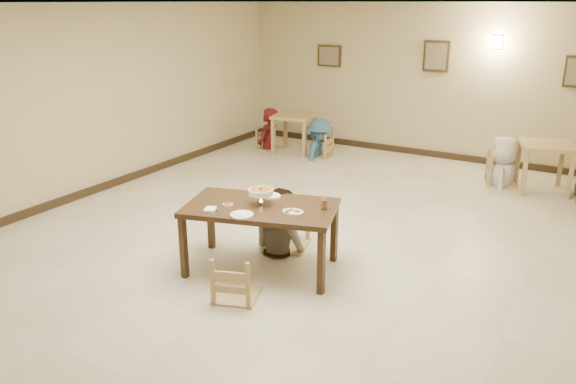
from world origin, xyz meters
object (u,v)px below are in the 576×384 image
Objects in this scene: curry_warmer at (261,192)px; bg_chair_rl at (504,155)px; chair_near at (235,256)px; bg_diner_c at (506,137)px; main_diner at (281,188)px; chair_far at (287,207)px; bg_table_right at (546,152)px; bg_chair_lr at (320,133)px; bg_diner_a at (268,108)px; main_table at (261,212)px; bg_diner_b at (320,119)px; bg_chair_ll at (268,129)px; drink_glass at (324,203)px; bg_table_left at (295,121)px.

bg_chair_rl is (1.84, 4.80, -0.43)m from curry_warmer.
bg_diner_c is at bearing -126.02° from chair_near.
bg_diner_c is at bearing -92.53° from main_diner.
chair_far reaches higher than bg_table_right.
bg_diner_a is at bearing -95.08° from bg_chair_lr.
bg_diner_b is (-1.72, 4.83, 0.06)m from main_table.
main_table is 2.21× the size of bg_chair_ll.
bg_chair_lr is 0.29m from bg_diner_b.
bg_diner_b is (-2.40, 4.56, -0.08)m from drink_glass.
bg_diner_c is (3.54, 0.00, 0.35)m from bg_chair_lr.
curry_warmer is 0.20× the size of bg_diner_b.
bg_chair_lr is (1.24, -0.02, 0.06)m from bg_chair_ll.
main_table is at bearing 140.97° from bg_chair_rl.
bg_chair_lr is at bearing 179.55° from bg_table_right.
bg_table_left is 0.54× the size of bg_diner_c.
bg_chair_rl is (1.90, 4.25, -0.31)m from main_diner.
bg_chair_ll is at bearing 128.42° from drink_glass.
bg_chair_ll is at bearing -34.42° from main_diner.
bg_diner_b is (-4.19, 0.03, 0.11)m from bg_table_right.
bg_table_right is at bearing 85.39° from bg_chair_lr.
bg_diner_b is (1.24, -0.02, 0.35)m from bg_chair_ll.
curry_warmer is 5.67m from bg_chair_ll.
chair_near is 1.07× the size of bg_table_left.
bg_diner_b reaches higher than bg_chair_lr.
bg_chair_lr is (-1.85, 5.53, 0.00)m from chair_near.
bg_diner_c is at bearing 51.84° from chair_far.
bg_table_right is (2.33, 5.50, 0.19)m from chair_near.
drink_glass is 0.14× the size of bg_chair_rl.
bg_diner_a reaches higher than chair_far.
bg_diner_b reaches higher than curry_warmer.
bg_chair_ll is (-2.96, 4.85, -0.29)m from main_table.
bg_diner_a is at bearing 179.44° from bg_table_right.
bg_diner_c is (4.78, -0.02, 0.41)m from bg_chair_ll.
main_diner is (-0.08, 0.58, 0.11)m from main_table.
bg_chair_ll is 0.55× the size of bg_diner_b.
bg_diner_a is (-3.09, 5.55, 0.40)m from chair_near.
main_diner is at bearing -34.31° from bg_diner_c.
main_table is 5.39m from bg_table_right.
drink_glass is 5.87m from bg_chair_ll.
bg_diner_a reaches higher than bg_chair_lr.
bg_diner_a reaches higher than curry_warmer.
main_diner reaches higher than curry_warmer.
bg_chair_ll is 0.51× the size of bg_diner_c.
chair_near reaches higher than bg_table_right.
bg_diner_a reaches higher than main_table.
bg_diner_a is at bearing -0.31° from bg_chair_ll.
bg_diner_a reaches higher than bg_diner_b.
bg_table_right reaches higher than bg_table_left.
bg_diner_a is (-0.62, -0.05, 0.23)m from bg_table_left.
bg_diner_a reaches higher than main_diner.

